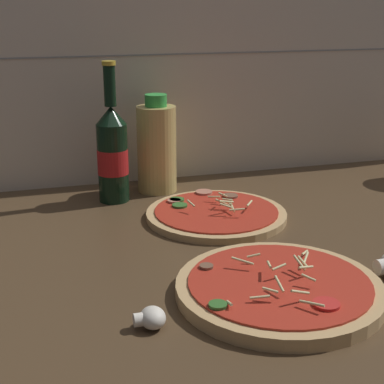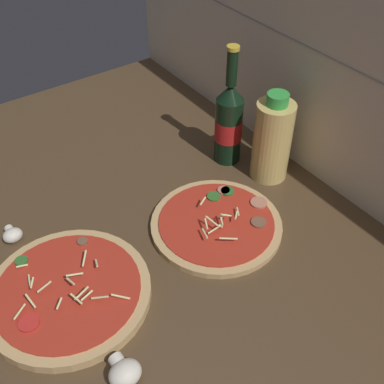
{
  "view_description": "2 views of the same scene",
  "coord_description": "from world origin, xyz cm",
  "px_view_note": "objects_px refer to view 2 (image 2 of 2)",
  "views": [
    {
      "loc": [
        -42.92,
        -79.23,
        40.92
      ],
      "look_at": [
        -14.83,
        15.38,
        8.7
      ],
      "focal_mm": 55.0,
      "sensor_mm": 36.0,
      "label": 1
    },
    {
      "loc": [
        41.97,
        -25.02,
        71.43
      ],
      "look_at": [
        -13.62,
        14.29,
        10.49
      ],
      "focal_mm": 45.0,
      "sensor_mm": 36.0,
      "label": 2
    }
  ],
  "objects_px": {
    "pizza_far": "(217,224)",
    "mushroom_left": "(12,235)",
    "pizza_near": "(68,293)",
    "beer_bottle": "(229,122)",
    "mushroom_right": "(124,372)",
    "oil_bottle": "(272,140)"
  },
  "relations": [
    {
      "from": "oil_bottle",
      "to": "mushroom_left",
      "type": "xyz_separation_m",
      "value": [
        -0.13,
        -0.54,
        -0.08
      ]
    },
    {
      "from": "pizza_far",
      "to": "mushroom_left",
      "type": "distance_m",
      "value": 0.4
    },
    {
      "from": "pizza_near",
      "to": "beer_bottle",
      "type": "bearing_deg",
      "value": 107.83
    },
    {
      "from": "pizza_near",
      "to": "beer_bottle",
      "type": "xyz_separation_m",
      "value": [
        -0.15,
        0.46,
        0.09
      ]
    },
    {
      "from": "pizza_near",
      "to": "mushroom_right",
      "type": "xyz_separation_m",
      "value": [
        0.19,
        0.01,
        0.01
      ]
    },
    {
      "from": "oil_bottle",
      "to": "mushroom_right",
      "type": "relative_size",
      "value": 3.79
    },
    {
      "from": "pizza_far",
      "to": "oil_bottle",
      "type": "relative_size",
      "value": 1.27
    },
    {
      "from": "oil_bottle",
      "to": "mushroom_right",
      "type": "bearing_deg",
      "value": -64.63
    },
    {
      "from": "beer_bottle",
      "to": "mushroom_right",
      "type": "distance_m",
      "value": 0.57
    },
    {
      "from": "beer_bottle",
      "to": "pizza_far",
      "type": "bearing_deg",
      "value": -43.42
    },
    {
      "from": "pizza_near",
      "to": "mushroom_right",
      "type": "bearing_deg",
      "value": 1.92
    },
    {
      "from": "pizza_far",
      "to": "mushroom_right",
      "type": "bearing_deg",
      "value": -60.61
    },
    {
      "from": "beer_bottle",
      "to": "mushroom_left",
      "type": "height_order",
      "value": "beer_bottle"
    },
    {
      "from": "pizza_near",
      "to": "oil_bottle",
      "type": "xyz_separation_m",
      "value": [
        -0.05,
        0.5,
        0.08
      ]
    },
    {
      "from": "mushroom_right",
      "to": "oil_bottle",
      "type": "bearing_deg",
      "value": 115.37
    },
    {
      "from": "pizza_near",
      "to": "mushroom_right",
      "type": "height_order",
      "value": "pizza_near"
    },
    {
      "from": "oil_bottle",
      "to": "pizza_near",
      "type": "bearing_deg",
      "value": -84.24
    },
    {
      "from": "pizza_near",
      "to": "beer_bottle",
      "type": "height_order",
      "value": "beer_bottle"
    },
    {
      "from": "mushroom_left",
      "to": "mushroom_right",
      "type": "bearing_deg",
      "value": 5.78
    },
    {
      "from": "pizza_near",
      "to": "mushroom_right",
      "type": "relative_size",
      "value": 5.28
    },
    {
      "from": "mushroom_right",
      "to": "mushroom_left",
      "type": "bearing_deg",
      "value": -174.22
    },
    {
      "from": "pizza_far",
      "to": "beer_bottle",
      "type": "xyz_separation_m",
      "value": [
        -0.16,
        0.15,
        0.09
      ]
    }
  ]
}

